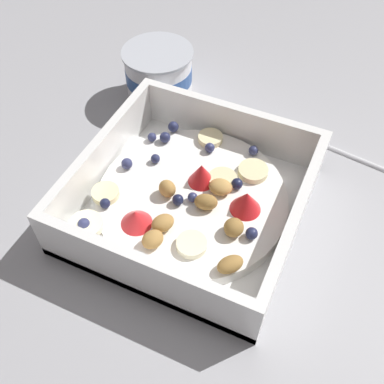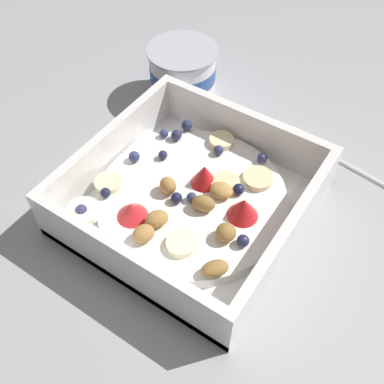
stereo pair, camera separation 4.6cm
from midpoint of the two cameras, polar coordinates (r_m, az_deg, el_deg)
name	(u,v)px [view 1 (the left image)]	position (r m, az deg, el deg)	size (l,w,h in m)	color
ground_plane	(187,203)	(0.49, -3.29, -1.53)	(2.40, 2.40, 0.00)	#9E9EA3
fruit_bowl	(192,199)	(0.47, -2.82, -1.08)	(0.22, 0.22, 0.06)	white
spoon	(295,131)	(0.57, 10.61, 7.41)	(0.04, 0.17, 0.01)	silver
yogurt_cup	(159,74)	(0.60, -6.46, 14.46)	(0.09, 0.09, 0.07)	white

